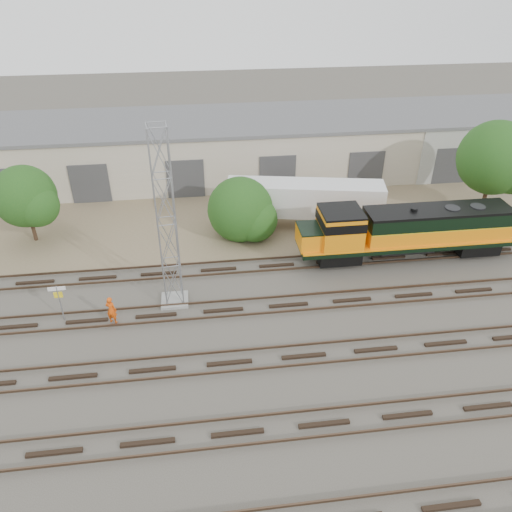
{
  "coord_description": "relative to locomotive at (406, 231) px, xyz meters",
  "views": [
    {
      "loc": [
        -5.06,
        -22.33,
        18.77
      ],
      "look_at": [
        -1.69,
        4.0,
        2.2
      ],
      "focal_mm": 35.0,
      "sensor_mm": 36.0,
      "label": 1
    }
  ],
  "objects": [
    {
      "name": "sign_post",
      "position": [
        -22.34,
        -4.08,
        -0.5
      ],
      "size": [
        0.98,
        0.08,
        2.39
      ],
      "color": "gray",
      "rests_on": "ground"
    },
    {
      "name": "tree_west",
      "position": [
        -26.05,
        5.68,
        1.31
      ],
      "size": [
        4.67,
        4.45,
        5.82
      ],
      "color": "#382619",
      "rests_on": "ground"
    },
    {
      "name": "worker",
      "position": [
        -19.43,
        -4.7,
        -1.28
      ],
      "size": [
        0.77,
        0.64,
        1.79
      ],
      "primitive_type": "imported",
      "rotation": [
        0.0,
        0.0,
        2.75
      ],
      "color": "#E54C0C",
      "rests_on": "ground"
    },
    {
      "name": "tracks",
      "position": [
        -8.97,
        -9.0,
        -2.09
      ],
      "size": [
        80.0,
        20.4,
        0.28
      ],
      "color": "black",
      "rests_on": "ground"
    },
    {
      "name": "ground",
      "position": [
        -8.97,
        -6.0,
        -2.17
      ],
      "size": [
        140.0,
        140.0,
        0.0
      ],
      "primitive_type": "plane",
      "color": "#47423A",
      "rests_on": "ground"
    },
    {
      "name": "signal_tower",
      "position": [
        -15.88,
        -3.16,
        3.23
      ],
      "size": [
        1.64,
        1.64,
        11.11
      ],
      "rotation": [
        0.0,
        0.0,
        0.11
      ],
      "color": "gray",
      "rests_on": "ground"
    },
    {
      "name": "warehouse",
      "position": [
        -8.92,
        16.98,
        0.48
      ],
      "size": [
        58.4,
        10.4,
        5.3
      ],
      "color": "#BEB29E",
      "rests_on": "ground"
    },
    {
      "name": "tree_east",
      "position": [
        9.23,
        5.42,
        2.53
      ],
      "size": [
        6.0,
        5.71,
        7.71
      ],
      "color": "#382619",
      "rests_on": "ground"
    },
    {
      "name": "dirt_strip",
      "position": [
        -8.97,
        9.0,
        -2.16
      ],
      "size": [
        80.0,
        16.0,
        0.02
      ],
      "primitive_type": "cube",
      "color": "#726047",
      "rests_on": "ground"
    },
    {
      "name": "dumpster_blue",
      "position": [
        13.84,
        10.48,
        -1.42
      ],
      "size": [
        1.97,
        1.91,
        1.5
      ],
      "primitive_type": "cube",
      "rotation": [
        0.0,
        0.0,
        -0.3
      ],
      "color": "#164698",
      "rests_on": "ground"
    },
    {
      "name": "tree_mid",
      "position": [
        -10.72,
        4.5,
        -0.15
      ],
      "size": [
        5.11,
        4.87,
        4.87
      ],
      "color": "#382619",
      "rests_on": "ground"
    },
    {
      "name": "semi_trailer",
      "position": [
        -5.68,
        5.39,
        0.12
      ],
      "size": [
        12.08,
        4.59,
        3.65
      ],
      "rotation": [
        0.0,
        0.0,
        -0.19
      ],
      "color": "silver",
      "rests_on": "ground"
    },
    {
      "name": "locomotive",
      "position": [
        0.0,
        0.0,
        0.0
      ],
      "size": [
        15.55,
        2.73,
        3.74
      ],
      "color": "black",
      "rests_on": "tracks"
    }
  ]
}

